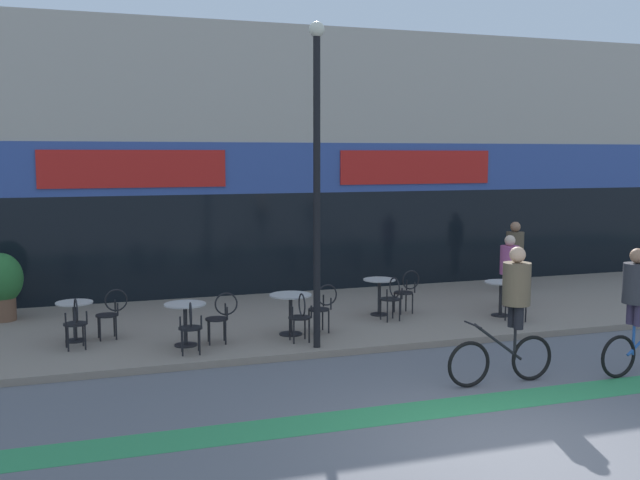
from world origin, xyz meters
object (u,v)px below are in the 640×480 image
object	(u,v)px
bistro_table_4	(501,291)
cyclist_1	(639,304)
bistro_table_1	(185,315)
bistro_table_2	(291,306)
bistro_table_0	(75,313)
cafe_chair_1_near	(191,324)
pedestrian_near_end	(509,264)
cafe_chair_0_side	(111,310)
planter_pot	(1,283)
cafe_chair_1_side	(221,314)
cafe_chair_3_side	(407,289)
cafe_chair_2_near	(301,314)
cyclist_0	(512,307)
bistro_table_3	(379,289)
cafe_chair_4_near	(518,297)
pedestrian_far_end	(515,249)
cafe_chair_0_near	(76,320)
lamp_post	(317,164)
cafe_chair_2_side	(323,305)
cafe_chair_3_near	(392,296)

from	to	relation	value
bistro_table_4	cyclist_1	size ratio (longest dim) A/B	0.36
bistro_table_1	cyclist_1	xyz separation A→B (m)	(6.45, -3.64, 0.48)
bistro_table_2	bistro_table_0	bearing A→B (deg)	168.73
cafe_chair_1_near	pedestrian_near_end	bearing A→B (deg)	-70.50
cafe_chair_0_side	cyclist_1	bearing A→B (deg)	145.51
cafe_chair_1_near	planter_pot	xyz separation A→B (m)	(-3.17, 3.82, 0.24)
cafe_chair_1_side	pedestrian_near_end	world-z (taller)	pedestrian_near_end
cafe_chair_3_side	pedestrian_near_end	world-z (taller)	pedestrian_near_end
bistro_table_2	cafe_chair_2_near	world-z (taller)	cafe_chair_2_near
bistro_table_1	cafe_chair_1_side	xyz separation A→B (m)	(0.63, -0.01, -0.02)
cafe_chair_3_side	cyclist_0	bearing A→B (deg)	80.64
cafe_chair_1_side	cyclist_0	distance (m)	5.04
cafe_chair_1_side	cyclist_1	xyz separation A→B (m)	(5.82, -3.63, 0.50)
bistro_table_3	cafe_chair_1_side	distance (m)	3.78
cafe_chair_0_side	cafe_chair_4_near	distance (m)	7.82
cyclist_1	pedestrian_far_end	world-z (taller)	cyclist_1
cafe_chair_3_side	cyclist_0	xyz separation A→B (m)	(-0.45, -4.58, 0.53)
cafe_chair_1_near	pedestrian_near_end	size ratio (longest dim) A/B	0.57
bistro_table_0	bistro_table_1	xyz separation A→B (m)	(1.82, -0.94, 0.03)
bistro_table_1	cafe_chair_0_near	bearing A→B (deg)	170.11
bistro_table_1	planter_pot	world-z (taller)	planter_pot
cafe_chair_0_side	cyclist_0	world-z (taller)	cyclist_0
bistro_table_2	cafe_chair_0_side	distance (m)	3.24
planter_pot	cafe_chair_4_near	bearing A→B (deg)	-19.63
bistro_table_4	pedestrian_near_end	size ratio (longest dim) A/B	0.46
bistro_table_0	planter_pot	size ratio (longest dim) A/B	0.52
cafe_chair_3_side	bistro_table_0	bearing A→B (deg)	-1.16
cafe_chair_1_near	bistro_table_4	bearing A→B (deg)	-75.68
cafe_chair_1_side	planter_pot	world-z (taller)	planter_pot
cafe_chair_2_near	pedestrian_far_end	xyz separation A→B (m)	(6.55, 3.32, 0.48)
cafe_chair_3_side	cafe_chair_0_near	bearing A→B (deg)	4.19
cafe_chair_3_side	lamp_post	xyz separation A→B (m)	(-2.69, -2.08, 2.64)
cafe_chair_0_near	pedestrian_near_end	size ratio (longest dim) A/B	0.57
cafe_chair_4_near	cyclist_0	size ratio (longest dim) A/B	0.44
bistro_table_3	planter_pot	size ratio (longest dim) A/B	0.55
pedestrian_near_end	cyclist_0	bearing A→B (deg)	74.54
cafe_chair_2_side	cyclist_1	xyz separation A→B (m)	(3.86, -3.83, 0.50)
bistro_table_1	cafe_chair_2_side	bearing A→B (deg)	4.28
bistro_table_0	cafe_chair_1_side	xyz separation A→B (m)	(2.44, -0.95, 0.01)
bistro_table_2	pedestrian_near_end	distance (m)	5.36
cyclist_1	cafe_chair_1_near	bearing A→B (deg)	151.25
bistro_table_0	cafe_chair_0_side	size ratio (longest dim) A/B	0.79
cafe_chair_0_side	bistro_table_3	bearing A→B (deg)	179.58
cafe_chair_1_near	cafe_chair_1_side	bearing A→B (deg)	-39.89
cafe_chair_1_side	pedestrian_far_end	xyz separation A→B (m)	(7.88, 2.89, 0.48)
cafe_chair_3_side	lamp_post	distance (m)	4.30
cafe_chair_3_near	lamp_post	size ratio (longest dim) A/B	0.16
cafe_chair_3_near	planter_pot	distance (m)	7.82
bistro_table_1	cafe_chair_3_near	bearing A→B (deg)	8.30
bistro_table_1	lamp_post	distance (m)	3.48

